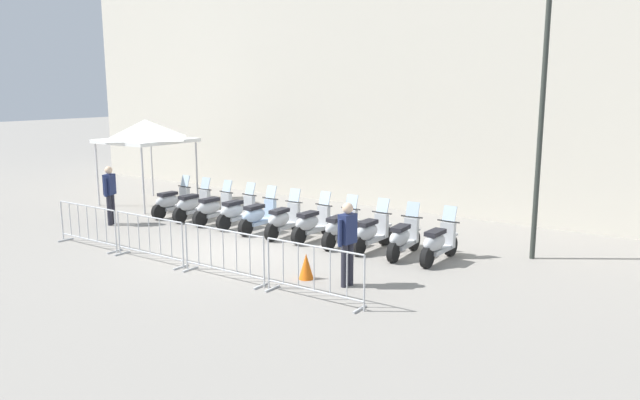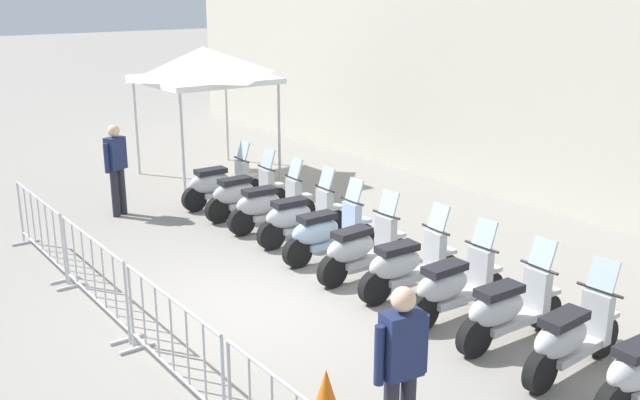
{
  "view_description": "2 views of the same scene",
  "coord_description": "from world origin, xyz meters",
  "px_view_note": "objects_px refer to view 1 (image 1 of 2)",
  "views": [
    {
      "loc": [
        9.79,
        -10.88,
        4.0
      ],
      "look_at": [
        1.18,
        1.71,
        1.13
      ],
      "focal_mm": 33.93,
      "sensor_mm": 36.0,
      "label": 1
    },
    {
      "loc": [
        7.74,
        -4.78,
        4.18
      ],
      "look_at": [
        -1.3,
        1.9,
        0.86
      ],
      "focal_mm": 40.93,
      "sensor_mm": 36.0,
      "label": 2
    }
  ],
  "objects_px": {
    "motorcycle_8": "(371,233)",
    "traffic_cone": "(306,266)",
    "barrier_segment_2": "(223,254)",
    "motorcycle_10": "(438,243)",
    "officer_near_row_end": "(347,239)",
    "motorcycle_1": "(193,205)",
    "motorcycle_0": "(172,202)",
    "motorcycle_6": "(312,224)",
    "motorcycle_9": "(403,238)",
    "motorcycle_4": "(259,216)",
    "barrier_segment_3": "(314,273)",
    "motorcycle_3": "(237,212)",
    "motorcycle_5": "(283,220)",
    "barrier_segment_1": "(149,239)",
    "canopy_tent": "(146,131)",
    "barrier_segment_0": "(88,226)",
    "street_lamp": "(542,101)",
    "motorcycle_7": "(340,228)",
    "officer_mid_plaza": "(110,192)",
    "motorcycle_2": "(214,209)"
  },
  "relations": [
    {
      "from": "motorcycle_8",
      "to": "motorcycle_3",
      "type": "bearing_deg",
      "value": 179.38
    },
    {
      "from": "motorcycle_2",
      "to": "motorcycle_8",
      "type": "distance_m",
      "value": 5.33
    },
    {
      "from": "motorcycle_3",
      "to": "barrier_segment_0",
      "type": "xyz_separation_m",
      "value": [
        -1.69,
        -3.72,
        0.07
      ]
    },
    {
      "from": "motorcycle_7",
      "to": "officer_mid_plaza",
      "type": "bearing_deg",
      "value": -165.42
    },
    {
      "from": "motorcycle_9",
      "to": "motorcycle_8",
      "type": "bearing_deg",
      "value": 178.37
    },
    {
      "from": "barrier_segment_1",
      "to": "canopy_tent",
      "type": "height_order",
      "value": "canopy_tent"
    },
    {
      "from": "street_lamp",
      "to": "canopy_tent",
      "type": "height_order",
      "value": "street_lamp"
    },
    {
      "from": "motorcycle_1",
      "to": "barrier_segment_2",
      "type": "xyz_separation_m",
      "value": [
        4.73,
        -3.68,
        0.07
      ]
    },
    {
      "from": "motorcycle_3",
      "to": "motorcycle_4",
      "type": "height_order",
      "value": "same"
    },
    {
      "from": "motorcycle_3",
      "to": "motorcycle_0",
      "type": "bearing_deg",
      "value": -179.05
    },
    {
      "from": "motorcycle_9",
      "to": "traffic_cone",
      "type": "bearing_deg",
      "value": -108.87
    },
    {
      "from": "motorcycle_8",
      "to": "traffic_cone",
      "type": "xyz_separation_m",
      "value": [
        -0.02,
        -2.7,
        -0.18
      ]
    },
    {
      "from": "motorcycle_6",
      "to": "barrier_segment_1",
      "type": "distance_m",
      "value": 4.19
    },
    {
      "from": "motorcycle_4",
      "to": "officer_near_row_end",
      "type": "bearing_deg",
      "value": -29.57
    },
    {
      "from": "barrier_segment_3",
      "to": "street_lamp",
      "type": "relative_size",
      "value": 0.36
    },
    {
      "from": "motorcycle_10",
      "to": "street_lamp",
      "type": "relative_size",
      "value": 0.28
    },
    {
      "from": "motorcycle_6",
      "to": "barrier_segment_2",
      "type": "relative_size",
      "value": 0.77
    },
    {
      "from": "traffic_cone",
      "to": "motorcycle_8",
      "type": "bearing_deg",
      "value": 89.59
    },
    {
      "from": "officer_near_row_end",
      "to": "traffic_cone",
      "type": "height_order",
      "value": "officer_near_row_end"
    },
    {
      "from": "barrier_segment_2",
      "to": "motorcycle_10",
      "type": "bearing_deg",
      "value": 48.38
    },
    {
      "from": "motorcycle_8",
      "to": "officer_near_row_end",
      "type": "xyz_separation_m",
      "value": [
        0.94,
        -2.6,
        0.53
      ]
    },
    {
      "from": "motorcycle_10",
      "to": "motorcycle_4",
      "type": "bearing_deg",
      "value": -179.24
    },
    {
      "from": "motorcycle_3",
      "to": "barrier_segment_0",
      "type": "distance_m",
      "value": 4.09
    },
    {
      "from": "motorcycle_10",
      "to": "motorcycle_7",
      "type": "bearing_deg",
      "value": -179.57
    },
    {
      "from": "motorcycle_0",
      "to": "canopy_tent",
      "type": "xyz_separation_m",
      "value": [
        -2.21,
        0.93,
        2.06
      ]
    },
    {
      "from": "motorcycle_7",
      "to": "barrier_segment_0",
      "type": "distance_m",
      "value": 6.4
    },
    {
      "from": "officer_near_row_end",
      "to": "canopy_tent",
      "type": "bearing_deg",
      "value": 160.93
    },
    {
      "from": "barrier_segment_3",
      "to": "motorcycle_3",
      "type": "bearing_deg",
      "value": 145.04
    },
    {
      "from": "motorcycle_7",
      "to": "motorcycle_9",
      "type": "height_order",
      "value": "same"
    },
    {
      "from": "motorcycle_3",
      "to": "officer_mid_plaza",
      "type": "bearing_deg",
      "value": -150.83
    },
    {
      "from": "motorcycle_6",
      "to": "motorcycle_9",
      "type": "height_order",
      "value": "same"
    },
    {
      "from": "motorcycle_6",
      "to": "motorcycle_2",
      "type": "bearing_deg",
      "value": 179.88
    },
    {
      "from": "traffic_cone",
      "to": "motorcycle_9",
      "type": "bearing_deg",
      "value": 71.13
    },
    {
      "from": "barrier_segment_2",
      "to": "barrier_segment_3",
      "type": "xyz_separation_m",
      "value": [
        2.32,
        0.01,
        0.0
      ]
    },
    {
      "from": "barrier_segment_2",
      "to": "street_lamp",
      "type": "xyz_separation_m",
      "value": [
        4.98,
        5.22,
        3.16
      ]
    },
    {
      "from": "motorcycle_4",
      "to": "barrier_segment_1",
      "type": "xyz_separation_m",
      "value": [
        -0.26,
        -3.61,
        0.07
      ]
    },
    {
      "from": "motorcycle_4",
      "to": "barrier_segment_2",
      "type": "height_order",
      "value": "motorcycle_4"
    },
    {
      "from": "motorcycle_5",
      "to": "motorcycle_9",
      "type": "xyz_separation_m",
      "value": [
        3.55,
        0.06,
        0.0
      ]
    },
    {
      "from": "officer_near_row_end",
      "to": "motorcycle_0",
      "type": "bearing_deg",
      "value": 162.03
    },
    {
      "from": "motorcycle_10",
      "to": "officer_near_row_end",
      "type": "height_order",
      "value": "officer_near_row_end"
    },
    {
      "from": "motorcycle_6",
      "to": "street_lamp",
      "type": "bearing_deg",
      "value": 16.46
    },
    {
      "from": "barrier_segment_0",
      "to": "motorcycle_2",
      "type": "bearing_deg",
      "value": 77.79
    },
    {
      "from": "motorcycle_6",
      "to": "officer_mid_plaza",
      "type": "xyz_separation_m",
      "value": [
        -5.95,
        -1.79,
        0.53
      ]
    },
    {
      "from": "motorcycle_4",
      "to": "barrier_segment_1",
      "type": "relative_size",
      "value": 0.77
    },
    {
      "from": "traffic_cone",
      "to": "motorcycle_6",
      "type": "bearing_deg",
      "value": 122.99
    },
    {
      "from": "motorcycle_4",
      "to": "traffic_cone",
      "type": "height_order",
      "value": "motorcycle_4"
    },
    {
      "from": "motorcycle_1",
      "to": "motorcycle_8",
      "type": "bearing_deg",
      "value": -0.21
    },
    {
      "from": "motorcycle_4",
      "to": "motorcycle_8",
      "type": "height_order",
      "value": "same"
    },
    {
      "from": "motorcycle_10",
      "to": "barrier_segment_0",
      "type": "height_order",
      "value": "motorcycle_10"
    },
    {
      "from": "motorcycle_5",
      "to": "motorcycle_10",
      "type": "height_order",
      "value": "same"
    }
  ]
}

